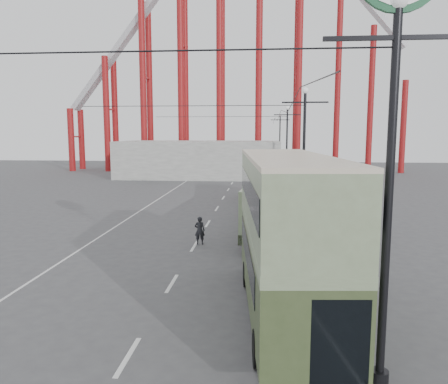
# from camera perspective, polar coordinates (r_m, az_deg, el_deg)

# --- Properties ---
(ground) EXTENTS (160.00, 160.00, 0.00)m
(ground) POSITION_cam_1_polar(r_m,az_deg,el_deg) (14.86, -6.17, -17.09)
(ground) COLOR #444446
(ground) RESTS_ON ground
(road_markings) EXTENTS (12.52, 120.00, 0.01)m
(road_markings) POSITION_cam_1_polar(r_m,az_deg,el_deg) (33.69, -1.11, -2.85)
(road_markings) COLOR silver
(road_markings) RESTS_ON ground
(lamp_post_near) EXTENTS (3.20, 0.44, 10.80)m
(lamp_post_near) POSITION_cam_1_polar(r_m,az_deg,el_deg) (10.74, 21.54, 15.93)
(lamp_post_near) COLOR black
(lamp_post_near) RESTS_ON ground
(lamp_post_mid) EXTENTS (3.20, 0.44, 9.32)m
(lamp_post_mid) POSITION_cam_1_polar(r_m,az_deg,el_deg) (31.38, 10.37, 4.84)
(lamp_post_mid) COLOR black
(lamp_post_mid) RESTS_ON ground
(lamp_post_far) EXTENTS (3.20, 0.44, 9.32)m
(lamp_post_far) POSITION_cam_1_polar(r_m,az_deg,el_deg) (53.31, 8.20, 6.06)
(lamp_post_far) COLOR black
(lamp_post_far) RESTS_ON ground
(lamp_post_distant) EXTENTS (3.20, 0.44, 9.32)m
(lamp_post_distant) POSITION_cam_1_polar(r_m,az_deg,el_deg) (75.28, 7.29, 6.58)
(lamp_post_distant) COLOR black
(lamp_post_distant) RESTS_ON ground
(roller_coaster) EXTENTS (52.95, 5.00, 55.48)m
(roller_coaster) POSITION_cam_1_polar(r_m,az_deg,el_deg) (72.24, 0.84, 21.18)
(roller_coaster) COLOR maroon
(roller_coaster) RESTS_ON ground
(fairground_shed) EXTENTS (22.00, 10.00, 5.00)m
(fairground_shed) POSITION_cam_1_polar(r_m,az_deg,el_deg) (60.95, -3.19, 4.29)
(fairground_shed) COLOR gray
(fairground_shed) RESTS_ON ground
(double_decker_bus) EXTENTS (3.45, 10.43, 5.50)m
(double_decker_bus) POSITION_cam_1_polar(r_m,az_deg,el_deg) (14.74, 8.15, -4.66)
(double_decker_bus) COLOR #374425
(double_decker_bus) RESTS_ON ground
(single_decker_green) EXTENTS (3.80, 11.90, 3.31)m
(single_decker_green) POSITION_cam_1_polar(r_m,az_deg,el_deg) (27.41, 6.48, -1.42)
(single_decker_green) COLOR #6F7F5D
(single_decker_green) RESTS_ON ground
(single_decker_cream) EXTENTS (4.23, 11.29, 3.43)m
(single_decker_cream) POSITION_cam_1_polar(r_m,az_deg,el_deg) (38.04, 6.40, 1.27)
(single_decker_cream) COLOR beige
(single_decker_cream) RESTS_ON ground
(pedestrian) EXTENTS (0.59, 0.40, 1.58)m
(pedestrian) POSITION_cam_1_polar(r_m,az_deg,el_deg) (24.54, -3.19, -5.04)
(pedestrian) COLOR black
(pedestrian) RESTS_ON ground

